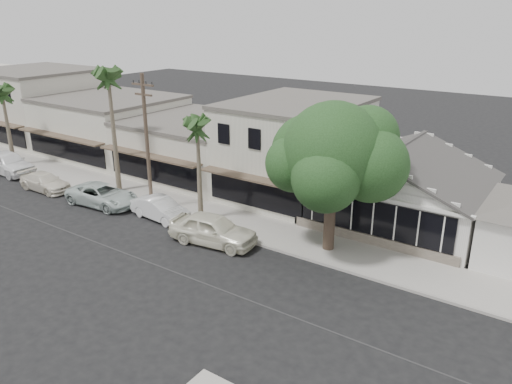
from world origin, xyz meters
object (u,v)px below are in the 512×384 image
Objects in this scene: car_0 at (213,229)px; car_2 at (102,195)px; car_3 at (45,182)px; shade_tree at (334,154)px; car_1 at (160,209)px; car_4 at (8,163)px; utility_pole at (147,141)px.

car_0 is 10.01m from car_2.
shade_tree reaches higher than car_3.
car_1 is at bearing -89.19° from car_2.
car_4 is at bearing 81.14° from car_3.
car_2 is 0.98× the size of car_4.
car_4 is 28.25m from shade_tree.
utility_pole is at bearing -84.97° from car_4.
utility_pole is at bearing -82.65° from car_3.
utility_pole is 16.10m from car_4.
car_1 is at bearing -87.00° from car_3.
car_1 is (-5.00, 0.85, -0.17)m from car_0.
car_1 reaches higher than car_3.
car_1 is 5.02m from car_2.
car_4 is at bearing 83.92° from car_2.
car_4 is (-22.03, 0.72, 0.04)m from car_0.
car_2 is at bearing 100.00° from car_1.
utility_pole is 5.52m from car_2.
shade_tree is at bearing -82.74° from car_4.
car_3 is (-10.94, -0.90, -0.06)m from car_1.
car_4 is (-17.03, -0.14, 0.21)m from car_1.
utility_pole reaches higher than car_0.
shade_tree is (15.75, 2.75, 4.73)m from car_2.
car_1 is at bearing -87.27° from car_4.
car_1 is at bearing 72.35° from car_0.
car_3 is 0.82× the size of car_4.
utility_pole is at bearing 69.14° from car_0.
car_2 is 1.19× the size of car_3.
utility_pole is 1.75× the size of car_0.
car_2 is at bearing -170.09° from shade_tree.
utility_pole is 1.71× the size of car_2.
shade_tree is at bearing 7.81° from utility_pole.
car_3 is at bearing 99.39° from car_1.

